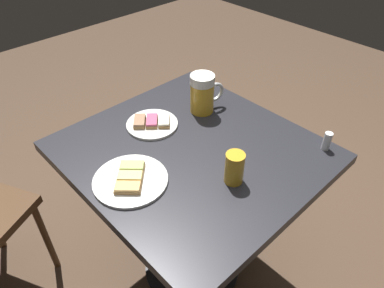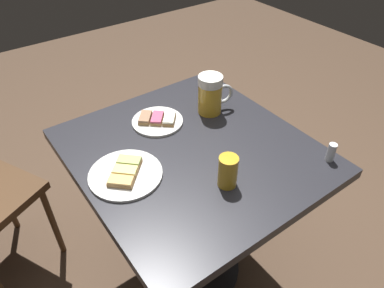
{
  "view_description": "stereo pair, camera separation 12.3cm",
  "coord_description": "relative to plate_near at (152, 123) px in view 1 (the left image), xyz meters",
  "views": [
    {
      "loc": [
        -0.65,
        -0.69,
        1.52
      ],
      "look_at": [
        0.0,
        0.0,
        0.75
      ],
      "focal_mm": 33.51,
      "sensor_mm": 36.0,
      "label": 1
    },
    {
      "loc": [
        -0.56,
        -0.77,
        1.52
      ],
      "look_at": [
        0.0,
        0.0,
        0.75
      ],
      "focal_mm": 33.51,
      "sensor_mm": 36.0,
      "label": 2
    }
  ],
  "objects": [
    {
      "name": "beer_mug",
      "position": [
        0.21,
        -0.06,
        0.07
      ],
      "size": [
        0.14,
        0.09,
        0.16
      ],
      "color": "gold",
      "rests_on": "cafe_table"
    },
    {
      "name": "ground_plane",
      "position": [
        0.02,
        -0.2,
        -0.74
      ],
      "size": [
        6.0,
        6.0,
        0.0
      ],
      "primitive_type": "plane",
      "color": "#4C3828"
    },
    {
      "name": "salt_shaker",
      "position": [
        0.35,
        -0.52,
        0.02
      ],
      "size": [
        0.03,
        0.03,
        0.07
      ],
      "primitive_type": "cylinder",
      "color": "silver",
      "rests_on": "cafe_table"
    },
    {
      "name": "cafe_table",
      "position": [
        0.02,
        -0.2,
        -0.15
      ],
      "size": [
        0.77,
        0.83,
        0.73
      ],
      "color": "black",
      "rests_on": "ground_plane"
    },
    {
      "name": "plate_far",
      "position": [
        -0.23,
        -0.19,
        -0.0
      ],
      "size": [
        0.23,
        0.23,
        0.03
      ],
      "color": "white",
      "rests_on": "cafe_table"
    },
    {
      "name": "plate_near",
      "position": [
        0.0,
        0.0,
        0.0
      ],
      "size": [
        0.19,
        0.19,
        0.03
      ],
      "color": "white",
      "rests_on": "cafe_table"
    },
    {
      "name": "beer_glass_small",
      "position": [
        0.0,
        -0.4,
        0.04
      ],
      "size": [
        0.06,
        0.06,
        0.11
      ],
      "primitive_type": "cylinder",
      "color": "gold",
      "rests_on": "cafe_table"
    }
  ]
}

